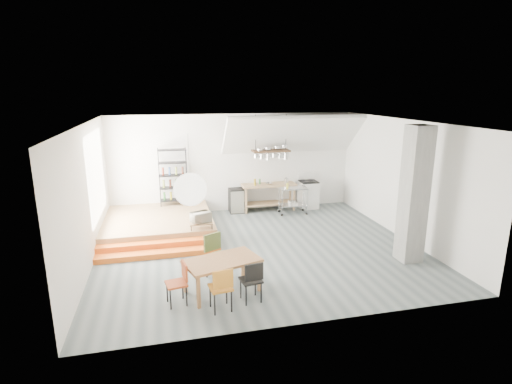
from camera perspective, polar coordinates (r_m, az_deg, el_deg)
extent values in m
plane|color=#515C5E|center=(10.35, 0.46, -8.01)|extent=(8.00, 8.00, 0.00)
cube|color=silver|center=(13.20, -3.15, 4.15)|extent=(8.00, 0.04, 3.20)
cube|color=silver|center=(9.74, -23.04, -0.72)|extent=(0.04, 7.00, 3.20)
cube|color=silver|center=(11.46, 20.30, 1.68)|extent=(0.04, 7.00, 3.20)
cube|color=white|center=(9.60, 0.50, 9.94)|extent=(8.00, 7.00, 0.02)
cube|color=white|center=(12.93, 5.23, 8.15)|extent=(4.40, 1.44, 1.32)
cube|color=white|center=(11.14, -21.82, 2.24)|extent=(0.02, 2.50, 2.20)
cube|color=#9E7C4F|center=(11.90, -13.70, -4.37)|extent=(3.00, 3.00, 0.40)
cube|color=orange|center=(10.12, -13.66, -8.58)|extent=(3.00, 0.35, 0.13)
cube|color=orange|center=(10.42, -13.68, -7.50)|extent=(3.00, 0.35, 0.27)
cube|color=gray|center=(9.87, 21.64, -0.40)|extent=(0.50, 0.50, 3.20)
cube|color=#9E7C4F|center=(13.25, 1.85, 1.03)|extent=(1.80, 0.60, 0.06)
cube|color=#9E7C4F|center=(13.41, 1.83, -1.59)|extent=(1.70, 0.55, 0.04)
cube|color=#9E7C4F|center=(13.80, 4.89, -0.41)|extent=(0.06, 0.06, 0.86)
cube|color=#9E7C4F|center=(13.39, -1.80, -0.82)|extent=(0.06, 0.06, 0.86)
cube|color=#9E7C4F|center=(13.40, 5.47, -0.88)|extent=(0.06, 0.06, 0.86)
cube|color=#9E7C4F|center=(12.97, -1.41, -1.32)|extent=(0.06, 0.06, 0.86)
cube|color=white|center=(13.78, 7.47, -0.41)|extent=(0.60, 0.60, 0.90)
cube|color=black|center=(13.67, 7.53, 1.49)|extent=(0.58, 0.58, 0.03)
cube|color=white|center=(13.90, 7.14, 2.27)|extent=(0.60, 0.05, 0.25)
cylinder|color=black|center=(13.84, 7.87, 1.75)|extent=(0.18, 0.18, 0.02)
cylinder|color=black|center=(13.74, 6.78, 1.70)|extent=(0.18, 0.18, 0.02)
cylinder|color=black|center=(13.59, 8.29, 1.50)|extent=(0.18, 0.18, 0.02)
cylinder|color=black|center=(13.49, 7.19, 1.44)|extent=(0.18, 0.18, 0.02)
cube|color=#3F2B19|center=(12.84, 2.13, 5.91)|extent=(1.20, 0.50, 0.05)
cylinder|color=black|center=(12.65, -0.06, 8.41)|extent=(0.02, 0.02, 1.15)
cylinder|color=black|center=(12.91, 4.31, 8.50)|extent=(0.02, 0.02, 1.15)
cylinder|color=silver|center=(12.69, 0.00, 5.18)|extent=(0.16, 0.16, 0.12)
cylinder|color=silver|center=(12.74, 0.87, 5.12)|extent=(0.20, 0.20, 0.16)
cylinder|color=silver|center=(12.80, 1.75, 5.06)|extent=(0.16, 0.16, 0.20)
cylinder|color=silver|center=(12.84, 2.61, 5.27)|extent=(0.20, 0.20, 0.12)
cylinder|color=silver|center=(12.90, 3.47, 5.21)|extent=(0.16, 0.16, 0.16)
cylinder|color=silver|center=(12.96, 4.32, 5.15)|extent=(0.20, 0.20, 0.20)
cylinder|color=black|center=(12.97, -9.93, 2.41)|extent=(0.02, 0.02, 1.80)
cylinder|color=black|center=(12.95, -13.64, 2.20)|extent=(0.02, 0.02, 1.80)
cylinder|color=black|center=(12.61, -9.82, 2.08)|extent=(0.02, 0.02, 1.80)
cylinder|color=black|center=(12.60, -13.64, 1.87)|extent=(0.02, 0.02, 1.80)
cube|color=black|center=(12.95, -11.59, -1.10)|extent=(0.88, 0.38, 0.02)
cube|color=black|center=(12.85, -11.67, 0.62)|extent=(0.88, 0.38, 0.02)
cube|color=black|center=(12.76, -11.77, 2.37)|extent=(0.88, 0.38, 0.02)
cube|color=black|center=(12.69, -11.86, 4.13)|extent=(0.88, 0.38, 0.02)
cube|color=black|center=(12.62, -11.95, 5.92)|extent=(0.88, 0.38, 0.03)
cylinder|color=#307930|center=(12.91, -11.62, -0.50)|extent=(0.07, 0.07, 0.24)
cylinder|color=#A99D1C|center=(12.82, -11.71, 1.23)|extent=(0.07, 0.07, 0.24)
cylinder|color=maroon|center=(12.74, -11.80, 2.98)|extent=(0.07, 0.07, 0.24)
cube|color=#9E7C4F|center=(10.64, -7.87, -4.36)|extent=(0.60, 0.40, 0.03)
cylinder|color=black|center=(10.85, -6.52, -4.39)|extent=(0.02, 0.02, 0.13)
cylinder|color=black|center=(10.81, -9.37, -4.58)|extent=(0.02, 0.02, 0.13)
cylinder|color=black|center=(10.53, -6.30, -4.98)|extent=(0.02, 0.02, 0.13)
cylinder|color=black|center=(10.49, -9.24, -5.17)|extent=(0.02, 0.02, 0.13)
sphere|color=white|center=(7.31, -9.38, 0.35)|extent=(0.60, 0.60, 0.60)
cube|color=#935D35|center=(8.03, -4.88, -9.79)|extent=(1.63, 1.21, 0.05)
cube|color=#935D35|center=(8.72, -1.89, -10.19)|extent=(0.08, 0.08, 0.64)
cube|color=#935D35|center=(8.24, -10.10, -11.97)|extent=(0.08, 0.08, 0.64)
cube|color=#935D35|center=(8.18, 0.48, -11.94)|extent=(0.08, 0.08, 0.64)
cube|color=#935D35|center=(7.67, -8.23, -14.03)|extent=(0.08, 0.08, 0.64)
cube|color=#B7711F|center=(7.52, -5.09, -13.42)|extent=(0.44, 0.44, 0.04)
cube|color=#B7711F|center=(7.26, -4.74, -12.32)|extent=(0.38, 0.09, 0.35)
cylinder|color=black|center=(7.47, -5.92, -15.68)|extent=(0.03, 0.03, 0.43)
cylinder|color=black|center=(7.54, -3.51, -15.30)|extent=(0.03, 0.03, 0.43)
cylinder|color=black|center=(7.73, -6.55, -14.56)|extent=(0.03, 0.03, 0.43)
cylinder|color=black|center=(7.80, -4.23, -14.21)|extent=(0.03, 0.03, 0.43)
cube|color=black|center=(7.79, -0.75, -12.46)|extent=(0.43, 0.43, 0.04)
cube|color=black|center=(7.54, -0.28, -11.39)|extent=(0.36, 0.09, 0.33)
cylinder|color=black|center=(7.72, -1.42, -14.58)|extent=(0.03, 0.03, 0.42)
cylinder|color=black|center=(7.82, 0.75, -14.18)|extent=(0.03, 0.03, 0.42)
cylinder|color=black|center=(7.97, -2.20, -13.58)|extent=(0.03, 0.03, 0.42)
cylinder|color=black|center=(8.07, -0.10, -13.22)|extent=(0.03, 0.03, 0.42)
cube|color=#4E5E2C|center=(8.66, -5.47, -9.17)|extent=(0.59, 0.59, 0.04)
cube|color=#4E5E2C|center=(8.71, -6.26, -7.10)|extent=(0.39, 0.23, 0.38)
cylinder|color=black|center=(8.99, -5.14, -10.02)|extent=(0.03, 0.03, 0.48)
cylinder|color=black|center=(8.81, -7.05, -10.59)|extent=(0.03, 0.03, 0.48)
cylinder|color=black|center=(8.73, -3.80, -10.77)|extent=(0.03, 0.03, 0.48)
cylinder|color=black|center=(8.54, -5.74, -11.38)|extent=(0.03, 0.03, 0.48)
cube|color=#A63C17|center=(7.82, -11.33, -12.72)|extent=(0.44, 0.44, 0.04)
cube|color=#A63C17|center=(7.75, -10.18, -11.00)|extent=(0.10, 0.36, 0.33)
cylinder|color=black|center=(7.82, -9.89, -14.44)|extent=(0.03, 0.03, 0.41)
cylinder|color=black|center=(8.08, -10.43, -13.47)|extent=(0.03, 0.03, 0.41)
cylinder|color=black|center=(7.76, -12.11, -14.77)|extent=(0.03, 0.03, 0.41)
cylinder|color=black|center=(8.02, -12.57, -13.78)|extent=(0.03, 0.03, 0.41)
cube|color=silver|center=(12.96, 5.33, 0.57)|extent=(0.91, 0.54, 0.04)
cube|color=silver|center=(13.10, 5.27, -1.84)|extent=(0.91, 0.54, 0.03)
cylinder|color=silver|center=(13.37, 6.76, -0.89)|extent=(0.03, 0.03, 0.84)
sphere|color=black|center=(13.48, 6.71, -2.54)|extent=(0.08, 0.08, 0.08)
cylinder|color=silver|center=(13.17, 3.32, -1.05)|extent=(0.03, 0.03, 0.84)
sphere|color=black|center=(13.28, 3.29, -2.73)|extent=(0.08, 0.08, 0.08)
cylinder|color=silver|center=(12.97, 7.29, -1.39)|extent=(0.03, 0.03, 0.84)
sphere|color=black|center=(13.09, 7.23, -3.08)|extent=(0.08, 0.08, 0.08)
cylinder|color=silver|center=(12.76, 3.75, -1.56)|extent=(0.03, 0.03, 0.84)
sphere|color=black|center=(12.88, 3.72, -3.28)|extent=(0.08, 0.08, 0.08)
cube|color=black|center=(13.19, -2.84, -1.22)|extent=(0.47, 0.47, 0.79)
imported|color=beige|center=(10.59, -7.90, -3.58)|extent=(0.58, 0.50, 0.27)
imported|color=silver|center=(13.19, 1.85, 1.22)|extent=(0.28, 0.28, 0.05)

